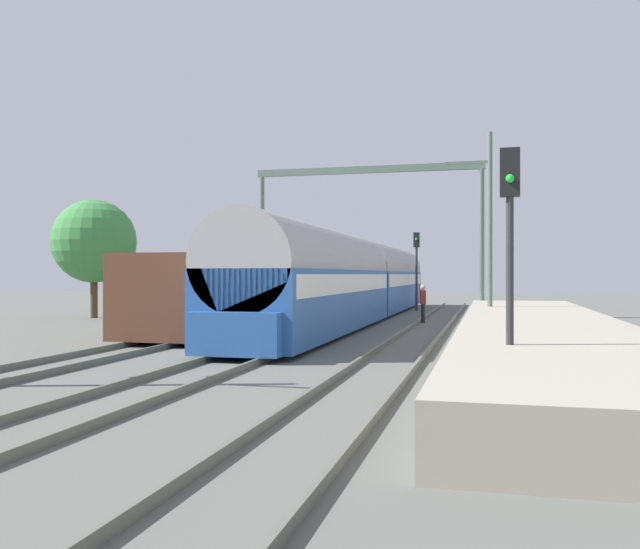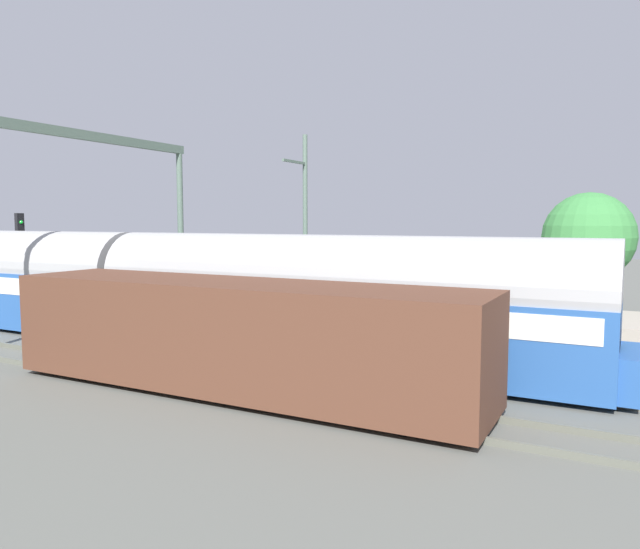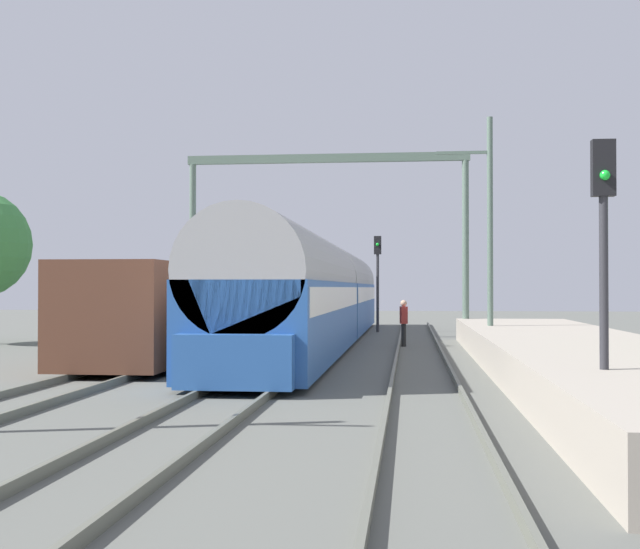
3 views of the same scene
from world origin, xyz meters
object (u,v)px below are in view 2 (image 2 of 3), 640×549
object	(u,v)px
passenger_train	(132,287)
catenary_gantry	(78,189)
person_crossing	(216,304)
freight_car	(237,336)
railway_signal_far	(21,250)

from	to	relation	value
passenger_train	catenary_gantry	bearing A→B (deg)	90.00
person_crossing	catenary_gantry	world-z (taller)	catenary_gantry
freight_car	catenary_gantry	xyz separation A→B (m)	(3.81, 10.03, 4.12)
passenger_train	person_crossing	distance (m)	3.65
passenger_train	catenary_gantry	world-z (taller)	catenary_gantry
passenger_train	freight_car	size ratio (longest dim) A/B	2.53
passenger_train	person_crossing	world-z (taller)	passenger_train
passenger_train	person_crossing	xyz separation A→B (m)	(3.27, -1.34, -0.94)
person_crossing	railway_signal_far	distance (m)	10.44
person_crossing	freight_car	bearing A→B (deg)	-59.59
railway_signal_far	catenary_gantry	size ratio (longest dim) A/B	0.39
catenary_gantry	railway_signal_far	bearing A→B (deg)	72.78
freight_car	passenger_train	bearing A→B (deg)	62.79
railway_signal_far	catenary_gantry	xyz separation A→B (m)	(-1.92, -6.19, 2.54)
person_crossing	catenary_gantry	xyz separation A→B (m)	(-3.27, 3.96, 4.56)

